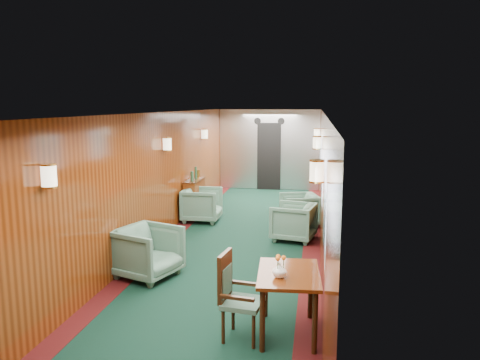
{
  "coord_description": "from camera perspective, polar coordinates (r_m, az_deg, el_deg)",
  "views": [
    {
      "loc": [
        1.39,
        -7.99,
        2.55
      ],
      "look_at": [
        0.0,
        0.48,
        1.15
      ],
      "focal_mm": 35.0,
      "sensor_mm": 36.0,
      "label": 1
    }
  ],
  "objects": [
    {
      "name": "armchair_left_far",
      "position": [
        10.28,
        -4.64,
        -3.02
      ],
      "size": [
        0.82,
        0.8,
        0.74
      ],
      "primitive_type": "imported",
      "rotation": [
        0.0,
        0.0,
        1.59
      ],
      "color": "#1F493C",
      "rests_on": "ground"
    },
    {
      "name": "side_chair",
      "position": [
        5.24,
        -0.64,
        -13.53
      ],
      "size": [
        0.49,
        0.5,
        0.96
      ],
      "rotation": [
        0.0,
        0.0,
        -0.14
      ],
      "color": "#1F493C",
      "rests_on": "ground"
    },
    {
      "name": "flower_vase",
      "position": [
        5.09,
        4.86,
        -10.9
      ],
      "size": [
        0.2,
        0.2,
        0.16
      ],
      "primitive_type": "imported",
      "rotation": [
        0.0,
        0.0,
        0.34
      ],
      "color": "white",
      "rests_on": "dining_table"
    },
    {
      "name": "bulkhead",
      "position": [
        14.04,
        3.58,
        3.66
      ],
      "size": [
        2.98,
        0.17,
        2.39
      ],
      "color": "silver",
      "rests_on": "ground"
    },
    {
      "name": "armchair_right_near",
      "position": [
        8.91,
        6.52,
        -5.08
      ],
      "size": [
        0.91,
        0.89,
        0.7
      ],
      "primitive_type": "imported",
      "rotation": [
        0.0,
        0.0,
        -1.78
      ],
      "color": "#1F493C",
      "rests_on": "ground"
    },
    {
      "name": "windows_right",
      "position": [
        8.32,
        9.91,
        1.52
      ],
      "size": [
        0.02,
        8.6,
        0.8
      ],
      "color": "#ABADB2",
      "rests_on": "ground"
    },
    {
      "name": "wall_sconces",
      "position": [
        8.7,
        0.09,
        4.25
      ],
      "size": [
        2.97,
        7.97,
        0.25
      ],
      "color": "beige",
      "rests_on": "ground"
    },
    {
      "name": "armchair_left_near",
      "position": [
        7.14,
        -11.16,
        -8.62
      ],
      "size": [
        1.06,
        1.05,
        0.76
      ],
      "primitive_type": "imported",
      "rotation": [
        0.0,
        0.0,
        1.22
      ],
      "color": "#1F493C",
      "rests_on": "ground"
    },
    {
      "name": "dining_table",
      "position": [
        5.31,
        5.94,
        -12.3
      ],
      "size": [
        0.73,
        1.0,
        0.72
      ],
      "rotation": [
        0.0,
        0.0,
        0.07
      ],
      "color": "#632A0D",
      "rests_on": "ground"
    },
    {
      "name": "credenza",
      "position": [
        10.75,
        -5.59,
        -2.11
      ],
      "size": [
        0.3,
        0.96,
        1.13
      ],
      "color": "#632A0D",
      "rests_on": "ground"
    },
    {
      "name": "room",
      "position": [
        8.16,
        -0.55,
        2.82
      ],
      "size": [
        12.0,
        12.1,
        2.4
      ],
      "color": "black",
      "rests_on": "ground"
    },
    {
      "name": "armchair_right_far",
      "position": [
        10.0,
        7.22,
        -3.59
      ],
      "size": [
        0.92,
        0.91,
        0.68
      ],
      "primitive_type": "imported",
      "rotation": [
        0.0,
        0.0,
        -1.28
      ],
      "color": "#1F493C",
      "rests_on": "ground"
    }
  ]
}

